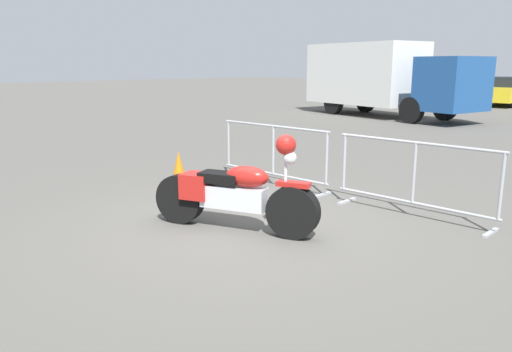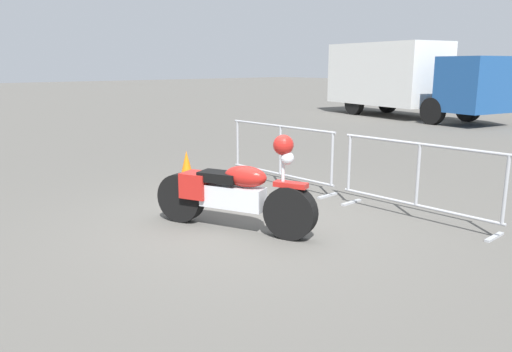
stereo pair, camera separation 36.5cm
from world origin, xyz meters
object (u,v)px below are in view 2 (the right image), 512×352
object	(u,v)px
parked_car_tan	(431,88)
crowd_barrier_far	(418,180)
motorcycle	(233,193)
traffic_cone	(187,168)
crowd_barrier_near	(280,154)
box_truck	(403,76)
parked_car_green	(481,90)

from	to	relation	value
parked_car_tan	crowd_barrier_far	bearing A→B (deg)	-153.73
motorcycle	traffic_cone	xyz separation A→B (m)	(-2.56, 1.02, -0.20)
motorcycle	crowd_barrier_near	distance (m)	2.55
parked_car_tan	traffic_cone	world-z (taller)	parked_car_tan
box_truck	parked_car_green	xyz separation A→B (m)	(-1.27, 9.99, -0.93)
crowd_barrier_near	traffic_cone	distance (m)	1.70
motorcycle	crowd_barrier_near	xyz separation A→B (m)	(-1.34, 2.16, 0.07)
crowd_barrier_far	crowd_barrier_near	bearing A→B (deg)	180.00
box_truck	parked_car_tan	distance (m)	10.62
motorcycle	parked_car_green	size ratio (longest dim) A/B	0.52
motorcycle	parked_car_tan	size ratio (longest dim) A/B	0.50
motorcycle	parked_car_tan	bearing A→B (deg)	92.20
box_truck	traffic_cone	world-z (taller)	box_truck
motorcycle	parked_car_tan	xyz separation A→B (m)	(-10.73, 23.92, 0.24)
crowd_barrier_near	parked_car_tan	bearing A→B (deg)	113.35
motorcycle	parked_car_tan	distance (m)	26.22
crowd_barrier_near	crowd_barrier_far	world-z (taller)	same
box_truck	crowd_barrier_near	bearing A→B (deg)	-54.64
crowd_barrier_far	parked_car_tan	size ratio (longest dim) A/B	0.56
crowd_barrier_near	box_truck	bearing A→B (deg)	113.44
box_truck	traffic_cone	size ratio (longest dim) A/B	13.55
box_truck	parked_car_tan	xyz separation A→B (m)	(-4.17, 9.72, -0.90)
crowd_barrier_near	parked_car_green	distance (m)	22.96
box_truck	parked_car_green	world-z (taller)	box_truck
motorcycle	crowd_barrier_near	bearing A→B (deg)	99.74
crowd_barrier_near	parked_car_green	xyz separation A→B (m)	(-6.49, 22.03, 0.15)
crowd_barrier_far	box_truck	size ratio (longest dim) A/B	0.30
box_truck	motorcycle	bearing A→B (deg)	-53.30
parked_car_tan	parked_car_green	size ratio (longest dim) A/B	1.04
crowd_barrier_far	traffic_cone	world-z (taller)	crowd_barrier_far
parked_car_tan	crowd_barrier_near	bearing A→B (deg)	-159.39
traffic_cone	crowd_barrier_far	bearing A→B (deg)	16.40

